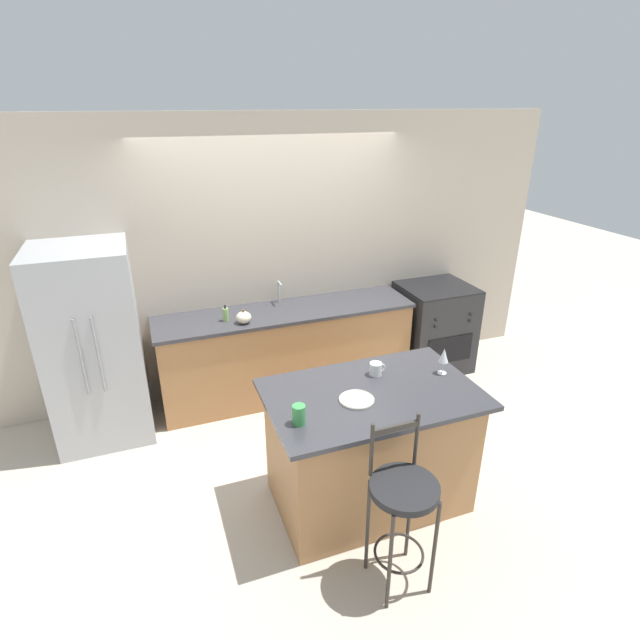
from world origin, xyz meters
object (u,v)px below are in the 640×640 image
Objects in this scene: bar_stool_near at (402,503)px; dinner_plate at (357,399)px; oven_range at (433,327)px; wine_glass at (444,356)px; refrigerator at (94,345)px; coffee_mug at (376,369)px; soap_bottle at (226,314)px; tumbler_cup at (299,415)px; pumpkin_decoration at (244,317)px.

dinner_plate is at bearing 91.51° from bar_stool_near.
wine_glass reaches higher than oven_range.
bar_stool_near is (1.72, -2.31, -0.24)m from refrigerator.
coffee_mug reaches higher than oven_range.
refrigerator reaches higher than coffee_mug.
dinner_plate reaches higher than oven_range.
wine_glass is at bearing -17.80° from coffee_mug.
soap_bottle is at bearing 120.43° from coffee_mug.
tumbler_cup is at bearing -54.80° from refrigerator.
coffee_mug is at bearing -35.50° from refrigerator.
dinner_plate is 1.92× the size of coffee_mug.
pumpkin_decoration reaches higher than coffee_mug.
oven_range is 7.73× the size of coffee_mug.
tumbler_cup is at bearing -165.46° from dinner_plate.
soap_bottle is at bearing 142.87° from pumpkin_decoration.
soap_bottle is at bearing 108.42° from dinner_plate.
refrigerator is at bearing 125.20° from tumbler_cup.
coffee_mug is 0.81× the size of soap_bottle.
refrigerator is at bearing 135.48° from dinner_plate.
bar_stool_near reaches higher than coffee_mug.
refrigerator is at bearing -179.34° from oven_range.
oven_range is 2.11m from coffee_mug.
pumpkin_decoration is (-2.13, -0.14, 0.49)m from oven_range.
oven_range is at bearing 44.95° from dinner_plate.
wine_glass is (-0.98, -1.60, 0.61)m from oven_range.
refrigerator reaches higher than tumbler_cup.
dinner_plate is 1.71× the size of pumpkin_decoration.
tumbler_cup is 1.69m from pumpkin_decoration.
oven_range is at bearing 0.68° from soap_bottle.
soap_bottle reaches higher than coffee_mug.
oven_range is 2.33m from soap_bottle.
wine_glass reaches higher than soap_bottle.
coffee_mug is (-1.44, -1.45, 0.51)m from oven_range.
tumbler_cup is at bearing -168.97° from wine_glass.
wine_glass is at bearing 11.03° from tumbler_cup.
wine_glass reaches higher than dinner_plate.
coffee_mug is (-0.47, 0.15, -0.09)m from wine_glass.
oven_range is 2.47m from dinner_plate.
coffee_mug is (1.97, -1.41, 0.13)m from refrigerator.
wine_glass is at bearing -51.64° from pumpkin_decoration.
wine_glass is (0.72, 0.76, 0.46)m from bar_stool_near.
refrigerator is 11.25× the size of soap_bottle.
coffee_mug is (0.27, 0.27, 0.04)m from dinner_plate.
bar_stool_near is 1.14m from wine_glass.
refrigerator is 1.54× the size of bar_stool_near.
tumbler_cup reaches higher than soap_bottle.
bar_stool_near is at bearing -133.70° from wine_glass.
oven_range is 7.31× the size of tumbler_cup.
bar_stool_near is at bearing -53.39° from refrigerator.
oven_range is 6.90× the size of pumpkin_decoration.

